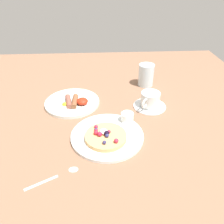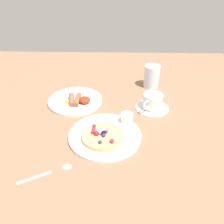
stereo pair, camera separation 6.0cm
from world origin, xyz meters
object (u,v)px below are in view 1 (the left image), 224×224
coffee_saucer (150,106)px  coffee_cup (150,99)px  pancake_plate (107,136)px  teaspoon (62,174)px  syrup_ramekin (127,117)px  water_glass (146,75)px  breakfast_plate (72,102)px

coffee_saucer → coffee_cup: coffee_cup is taller
pancake_plate → teaspoon: pancake_plate is taller
syrup_ramekin → water_glass: water_glass is taller
syrup_ramekin → breakfast_plate: 27.24cm
breakfast_plate → water_glass: (35.17, 16.12, 4.73)cm
coffee_cup → water_glass: size_ratio=0.91×
teaspoon → water_glass: 65.59cm
pancake_plate → breakfast_plate: (-14.39, 23.24, 0.07)cm
syrup_ramekin → coffee_cup: (10.91, 11.13, 0.96)cm
pancake_plate → coffee_cup: 26.87cm
coffee_cup → breakfast_plate: bearing=172.5°
pancake_plate → coffee_saucer: pancake_plate is taller
breakfast_plate → coffee_saucer: 33.58cm
coffee_cup → coffee_saucer: bearing=51.1°
pancake_plate → syrup_ramekin: size_ratio=5.35×
coffee_saucer → water_glass: (1.86, 20.34, 4.98)cm
water_glass → coffee_cup: bearing=-95.5°
pancake_plate → syrup_ramekin: (7.91, 7.76, 2.32)cm
syrup_ramekin → breakfast_plate: bearing=145.2°
syrup_ramekin → breakfast_plate: (-22.30, 15.47, -2.24)cm
coffee_cup → water_glass: bearing=84.5°
breakfast_plate → teaspoon: breakfast_plate is taller
breakfast_plate → syrup_ramekin: bearing=-34.8°
pancake_plate → teaspoon: size_ratio=1.78×
coffee_cup → pancake_plate: bearing=-134.9°
breakfast_plate → coffee_cup: size_ratio=2.42×
syrup_ramekin → teaspoon: 32.44cm
breakfast_plate → water_glass: water_glass is taller
breakfast_plate → coffee_saucer: size_ratio=1.70×
teaspoon → water_glass: bearing=57.9°
coffee_cup → water_glass: 20.62cm
syrup_ramekin → teaspoon: (-21.88, -23.80, -2.64)cm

